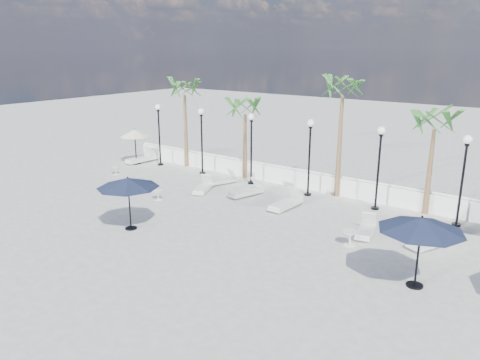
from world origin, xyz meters
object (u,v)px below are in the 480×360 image
Objects in this scene: lounger_2 at (203,187)px; lounger_7 at (366,229)px; parasol_navy_mid at (421,224)px; parasol_cream_small at (135,134)px; lounger_3 at (246,191)px; lounger_4 at (286,203)px; lounger_0 at (222,180)px; lounger_5 at (431,240)px; lounger_1 at (141,158)px; parasol_navy_left at (128,183)px.

lounger_7 is at bearing -27.78° from lounger_2.
parasol_cream_small is at bearing 163.81° from parasol_navy_mid.
lounger_3 is 2.61m from lounger_4.
lounger_4 is at bearing 155.95° from lounger_7.
lounger_0 is at bearing 167.37° from lounger_4.
lounger_2 is 0.91× the size of lounger_5.
lounger_4 is at bearing -7.87° from parasol_cream_small.
lounger_5 is at bearing 97.25° from parasol_navy_mid.
lounger_7 is (6.77, -1.24, -0.02)m from lounger_3.
lounger_5 is at bearing 9.17° from lounger_3.
parasol_cream_small reaches higher than lounger_2.
lounger_0 is 0.85× the size of lounger_1.
lounger_2 is at bearing -173.54° from lounger_4.
lounger_1 is 20.16m from parasol_navy_mid.
parasol_cream_small is (-19.18, 5.57, -0.11)m from parasol_navy_mid.
parasol_cream_small is (-16.34, 2.51, 1.72)m from lounger_7.
lounger_5 is 0.92× the size of parasol_cream_small.
lounger_5 is at bearing -4.13° from lounger_1.
lounger_3 is 0.98× the size of lounger_4.
lounger_5 is at bearing -25.36° from lounger_2.
lounger_0 is 0.88× the size of lounger_5.
lounger_1 is 1.13× the size of lounger_2.
lounger_7 is (4.19, -0.83, -0.03)m from lounger_4.
parasol_navy_mid reaches higher than lounger_7.
lounger_3 is 0.78× the size of parasol_navy_mid.
parasol_cream_small is at bearing -86.55° from lounger_1.
lounger_7 is at bearing -6.44° from lounger_1.
parasol_navy_mid is (0.43, -3.40, 1.81)m from lounger_5.
lounger_7 is at bearing 32.71° from parasol_navy_left.
lounger_4 is (4.77, 0.33, 0.03)m from lounger_2.
lounger_1 is 11.71m from parasol_navy_left.
lounger_1 is at bearing -164.86° from lounger_0.
parasol_navy_mid reaches higher than lounger_1.
lounger_2 is 0.76× the size of parasol_navy_left.
lounger_5 is (6.59, -0.49, -0.01)m from lounger_4.
lounger_0 is at bearing -165.57° from lounger_5.
lounger_3 is 6.71m from parasol_navy_left.
lounger_5 is (18.74, -2.57, -0.01)m from lounger_1.
lounger_0 is 0.91× the size of lounger_3.
parasol_cream_small reaches higher than lounger_0.
parasol_navy_mid is (2.84, -3.05, 1.83)m from lounger_7.
parasol_navy_left reaches higher than lounger_5.
lounger_5 is 0.80× the size of parasol_navy_mid.
lounger_2 is at bearing 163.21° from parasol_navy_mid.
lounger_2 is 7.83m from parasol_cream_small.
lounger_0 is at bearing -2.25° from lounger_1.
parasol_navy_left is (-10.39, -5.48, 1.71)m from lounger_5.
lounger_1 reaches higher than lounger_7.
lounger_5 is at bearing -1.71° from lounger_4.
parasol_navy_mid is (7.03, -3.89, 1.80)m from lounger_4.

